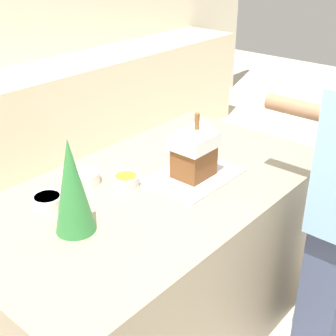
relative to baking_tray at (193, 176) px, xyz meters
The scene contains 10 objects.
ground_plane 0.91m from the baking_tray, 158.69° to the left, with size 12.00×12.00×0.00m, color beige.
kitchen_island 0.49m from the baking_tray, 158.69° to the left, with size 1.79×0.99×0.88m.
baking_tray is the anchor object (origin of this frame).
gingerbread_house 0.12m from the baking_tray, 27.56° to the left, with size 0.20×0.17×0.29m.
decorative_tree 0.69m from the baking_tray, behind, with size 0.16×0.16×0.39m.
candy_bowl_center_rear 0.33m from the baking_tray, 144.17° to the left, with size 0.12×0.12×0.05m.
candy_bowl_front_corner 0.43m from the baking_tray, 38.71° to the left, with size 0.13×0.13×0.04m.
candy_bowl_near_tray_right 0.56m from the baking_tray, 33.71° to the left, with size 0.12×0.12×0.05m.
candy_bowl_behind_tray 0.52m from the baking_tray, 137.10° to the left, with size 0.14×0.14×0.05m.
candy_bowl_beside_tree 0.69m from the baking_tray, 152.62° to the left, with size 0.13×0.13×0.04m.
Camera 1 is at (-1.39, -1.28, 1.94)m, focal length 50.00 mm.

